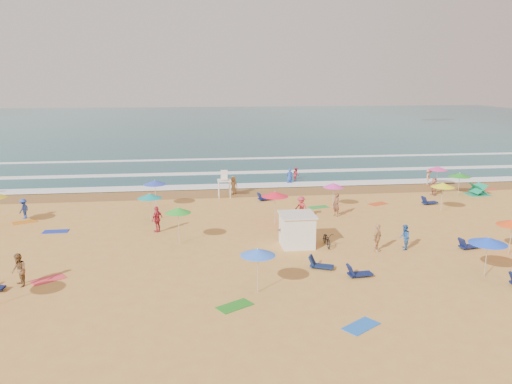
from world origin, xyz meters
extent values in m
plane|color=gold|center=(0.00, 0.00, 0.00)|extent=(220.00, 220.00, 0.00)
cube|color=#0C4756|center=(0.00, 84.00, 0.00)|extent=(220.00, 140.00, 0.18)
plane|color=olive|center=(0.00, 12.50, 0.01)|extent=(220.00, 220.00, 0.00)
cube|color=white|center=(0.00, 15.00, 0.10)|extent=(200.00, 2.20, 0.05)
cube|color=white|center=(0.00, 22.00, 0.10)|extent=(200.00, 1.60, 0.05)
cube|color=white|center=(0.00, 32.00, 0.10)|extent=(200.00, 1.20, 0.05)
cube|color=white|center=(4.28, -3.15, 1.00)|extent=(2.00, 2.00, 2.00)
cube|color=silver|center=(4.28, -3.15, 2.06)|extent=(2.20, 2.20, 0.12)
imported|color=black|center=(6.18, -3.45, 0.47)|extent=(0.69, 1.80, 0.93)
cone|color=blue|center=(13.36, -9.42, 2.05)|extent=(2.00, 2.00, 0.35)
cone|color=#FF1A36|center=(3.66, 1.78, 2.28)|extent=(1.97, 1.97, 0.35)
cone|color=blue|center=(-5.36, 7.62, 2.17)|extent=(1.90, 1.90, 0.35)
cone|color=green|center=(21.80, 8.79, 1.94)|extent=(1.99, 1.99, 0.35)
cone|color=green|center=(-3.21, -1.83, 2.26)|extent=(1.64, 1.64, 0.35)
cone|color=#FF4B15|center=(16.84, -6.31, 2.02)|extent=(1.83, 1.83, 0.35)
cone|color=#F93798|center=(21.55, 12.50, 1.88)|extent=(1.86, 1.86, 0.35)
cone|color=teal|center=(-5.47, 3.77, 1.94)|extent=(1.81, 1.81, 0.35)
cone|color=#FF38B8|center=(9.18, 5.86, 1.92)|extent=(1.68, 1.68, 0.35)
cone|color=#FBF61A|center=(17.40, 3.44, 2.24)|extent=(1.83, 1.83, 0.35)
cone|color=#3875FF|center=(0.90, -9.89, 2.13)|extent=(1.76, 1.76, 0.35)
cube|color=#0E1D47|center=(4.88, -7.25, 0.17)|extent=(1.42, 1.03, 0.34)
cube|color=#0E1848|center=(6.64, -8.64, 0.17)|extent=(1.34, 0.65, 0.34)
cube|color=#0F1A4F|center=(14.99, -5.09, 0.17)|extent=(1.37, 0.74, 0.34)
cube|color=#101C51|center=(17.71, 5.96, 0.17)|extent=(1.37, 0.77, 0.34)
cube|color=#101A52|center=(4.03, 9.12, 0.17)|extent=(1.41, 0.93, 0.34)
cube|color=#1B32AD|center=(-11.89, 1.87, 0.01)|extent=(1.71, 0.87, 0.03)
cube|color=#288721|center=(-0.38, -11.36, 0.01)|extent=(1.90, 1.61, 0.03)
cube|color=orange|center=(-14.80, 4.59, 0.01)|extent=(1.90, 1.50, 0.03)
cube|color=#EE3846|center=(-10.02, -6.96, 0.01)|extent=(1.89, 1.67, 0.03)
cube|color=#DD491B|center=(13.36, 6.63, 0.01)|extent=(1.90, 1.49, 0.03)
cube|color=blue|center=(4.89, -13.99, 0.01)|extent=(1.89, 1.66, 0.03)
cube|color=green|center=(8.06, 6.19, 0.01)|extent=(1.86, 1.25, 0.03)
cube|color=#C9472F|center=(25.85, 10.70, 0.01)|extent=(1.74, 0.95, 0.03)
imported|color=brown|center=(8.76, 3.39, 0.91)|extent=(0.70, 0.79, 1.83)
imported|color=#C53143|center=(8.53, 17.75, 0.54)|extent=(0.63, 0.79, 1.58)
imported|color=blue|center=(-15.15, 5.70, 0.77)|extent=(0.82, 1.11, 1.54)
imported|color=#2548AF|center=(7.42, 15.75, 0.69)|extent=(0.75, 0.55, 1.87)
imported|color=blue|center=(10.81, -4.69, 0.80)|extent=(0.85, 0.95, 1.60)
imported|color=#AE6950|center=(19.59, 9.16, 0.82)|extent=(0.73, 1.58, 1.64)
imported|color=#E3A277|center=(21.19, 13.49, 0.81)|extent=(1.09, 1.20, 1.62)
imported|color=#B62D3A|center=(5.91, 3.11, 0.86)|extent=(1.21, 1.26, 1.72)
imported|color=#C6314D|center=(-4.78, 0.97, 0.92)|extent=(0.99, 1.14, 1.84)
imported|color=tan|center=(3.84, -2.61, 0.88)|extent=(1.68, 1.21, 1.75)
imported|color=brown|center=(-11.21, -7.65, 0.88)|extent=(1.02, 1.07, 1.75)
imported|color=#DCAD73|center=(9.02, -4.76, 0.87)|extent=(1.01, 1.02, 1.73)
imported|color=olive|center=(1.42, 11.88, 0.86)|extent=(0.99, 0.85, 1.71)
camera|label=1|loc=(-2.08, -33.03, 10.51)|focal=35.00mm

